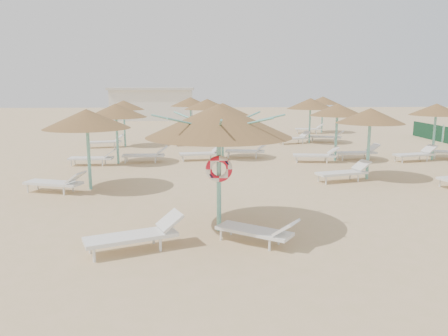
{
  "coord_description": "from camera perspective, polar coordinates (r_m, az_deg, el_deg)",
  "views": [
    {
      "loc": [
        -0.72,
        -10.14,
        3.49
      ],
      "look_at": [
        -0.21,
        1.34,
        1.3
      ],
      "focal_mm": 35.0,
      "sensor_mm": 36.0,
      "label": 1
    }
  ],
  "objects": [
    {
      "name": "ground",
      "position": [
        10.75,
        1.45,
        -8.16
      ],
      "size": [
        120.0,
        120.0,
        0.0
      ],
      "primitive_type": "plane",
      "color": "tan",
      "rests_on": "ground"
    },
    {
      "name": "service_hut",
      "position": [
        45.49,
        -9.31,
        8.31
      ],
      "size": [
        8.4,
        4.4,
        3.25
      ],
      "color": "silver",
      "rests_on": "ground"
    },
    {
      "name": "lounger_main_a",
      "position": [
        9.58,
        -11.22,
        -8.48
      ],
      "size": [
        2.16,
        1.38,
        0.76
      ],
      "rotation": [
        0.0,
        0.0,
        0.4
      ],
      "color": "white",
      "rests_on": "ground"
    },
    {
      "name": "palapa_field",
      "position": [
        22.39,
        4.35,
        7.69
      ],
      "size": [
        19.71,
        20.18,
        2.72
      ],
      "color": "#6FC1B2",
      "rests_on": "ground"
    },
    {
      "name": "main_palapa",
      "position": [
        10.19,
        -0.69,
        6.18
      ],
      "size": [
        3.42,
        3.42,
        3.07
      ],
      "color": "#6FC1B2",
      "rests_on": "ground"
    },
    {
      "name": "lounger_main_b",
      "position": [
        9.79,
        4.59,
        -8.14
      ],
      "size": [
        1.84,
        1.5,
        0.67
      ],
      "rotation": [
        0.0,
        0.0,
        -0.59
      ],
      "color": "white",
      "rests_on": "ground"
    }
  ]
}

